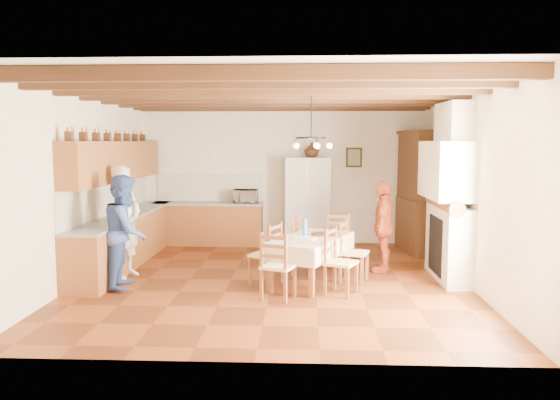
% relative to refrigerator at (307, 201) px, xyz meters
% --- Properties ---
extents(floor, '(6.00, 6.50, 0.02)m').
position_rel_refrigerator_xyz_m(floor, '(-0.55, -3.02, -0.94)').
color(floor, '#52240E').
rests_on(floor, ground).
extents(ceiling, '(6.00, 6.50, 0.02)m').
position_rel_refrigerator_xyz_m(ceiling, '(-0.55, -3.02, 2.08)').
color(ceiling, white).
rests_on(ceiling, ground).
extents(wall_back, '(6.00, 0.02, 3.00)m').
position_rel_refrigerator_xyz_m(wall_back, '(-0.55, 0.24, 0.57)').
color(wall_back, beige).
rests_on(wall_back, ground).
extents(wall_front, '(6.00, 0.02, 3.00)m').
position_rel_refrigerator_xyz_m(wall_front, '(-0.55, -6.28, 0.57)').
color(wall_front, beige).
rests_on(wall_front, ground).
extents(wall_left, '(0.02, 6.50, 3.00)m').
position_rel_refrigerator_xyz_m(wall_left, '(-3.56, -3.02, 0.57)').
color(wall_left, beige).
rests_on(wall_left, ground).
extents(wall_right, '(0.02, 6.50, 3.00)m').
position_rel_refrigerator_xyz_m(wall_right, '(2.46, -3.02, 0.57)').
color(wall_right, beige).
rests_on(wall_right, ground).
extents(ceiling_beams, '(6.00, 6.30, 0.16)m').
position_rel_refrigerator_xyz_m(ceiling_beams, '(-0.55, -3.02, 1.98)').
color(ceiling_beams, '#35220D').
rests_on(ceiling_beams, ground).
extents(lower_cabinets_left, '(0.60, 4.30, 0.86)m').
position_rel_refrigerator_xyz_m(lower_cabinets_left, '(-3.25, -1.97, -0.50)').
color(lower_cabinets_left, brown).
rests_on(lower_cabinets_left, ground).
extents(lower_cabinets_back, '(2.30, 0.60, 0.86)m').
position_rel_refrigerator_xyz_m(lower_cabinets_back, '(-2.10, -0.07, -0.50)').
color(lower_cabinets_back, brown).
rests_on(lower_cabinets_back, ground).
extents(countertop_left, '(0.62, 4.30, 0.04)m').
position_rel_refrigerator_xyz_m(countertop_left, '(-3.25, -1.97, -0.05)').
color(countertop_left, slate).
rests_on(countertop_left, lower_cabinets_left).
extents(countertop_back, '(2.34, 0.62, 0.04)m').
position_rel_refrigerator_xyz_m(countertop_back, '(-2.10, -0.07, -0.05)').
color(countertop_back, slate).
rests_on(countertop_back, lower_cabinets_back).
extents(backsplash_left, '(0.03, 4.30, 0.60)m').
position_rel_refrigerator_xyz_m(backsplash_left, '(-3.54, -1.97, 0.27)').
color(backsplash_left, beige).
rests_on(backsplash_left, ground).
extents(backsplash_back, '(2.30, 0.03, 0.60)m').
position_rel_refrigerator_xyz_m(backsplash_back, '(-2.10, 0.21, 0.27)').
color(backsplash_back, beige).
rests_on(backsplash_back, ground).
extents(upper_cabinets, '(0.35, 4.20, 0.70)m').
position_rel_refrigerator_xyz_m(upper_cabinets, '(-3.38, -1.97, 0.92)').
color(upper_cabinets, brown).
rests_on(upper_cabinets, ground).
extents(fireplace, '(0.56, 1.60, 2.80)m').
position_rel_refrigerator_xyz_m(fireplace, '(2.17, -2.82, 0.47)').
color(fireplace, beige).
rests_on(fireplace, ground).
extents(wall_picture, '(0.34, 0.03, 0.42)m').
position_rel_refrigerator_xyz_m(wall_picture, '(1.00, 0.21, 0.92)').
color(wall_picture, '#332414').
rests_on(wall_picture, ground).
extents(refrigerator, '(0.96, 0.80, 1.86)m').
position_rel_refrigerator_xyz_m(refrigerator, '(0.00, 0.00, 0.00)').
color(refrigerator, silver).
rests_on(refrigerator, floor).
extents(hutch, '(0.73, 1.39, 2.40)m').
position_rel_refrigerator_xyz_m(hutch, '(2.20, -0.70, 0.27)').
color(hutch, '#371C10').
rests_on(hutch, floor).
extents(dining_table, '(1.44, 1.84, 0.72)m').
position_rel_refrigerator_xyz_m(dining_table, '(0.04, -3.16, -0.29)').
color(dining_table, silver).
rests_on(dining_table, floor).
extents(chandelier, '(0.47, 0.47, 0.03)m').
position_rel_refrigerator_xyz_m(chandelier, '(0.04, -3.16, 1.32)').
color(chandelier, black).
rests_on(chandelier, ground).
extents(chair_left_near, '(0.54, 0.55, 0.96)m').
position_rel_refrigerator_xyz_m(chair_left_near, '(-0.65, -3.27, -0.45)').
color(chair_left_near, brown).
rests_on(chair_left_near, floor).
extents(chair_left_far, '(0.47, 0.49, 0.96)m').
position_rel_refrigerator_xyz_m(chair_left_far, '(-0.38, -2.54, -0.45)').
color(chair_left_far, brown).
rests_on(chair_left_far, floor).
extents(chair_right_near, '(0.54, 0.55, 0.96)m').
position_rel_refrigerator_xyz_m(chair_right_near, '(0.48, -3.78, -0.45)').
color(chair_right_near, brown).
rests_on(chair_right_near, floor).
extents(chair_right_far, '(0.51, 0.53, 0.96)m').
position_rel_refrigerator_xyz_m(chair_right_far, '(0.73, -3.06, -0.45)').
color(chair_right_far, brown).
rests_on(chair_right_far, floor).
extents(chair_end_near, '(0.53, 0.52, 0.96)m').
position_rel_refrigerator_xyz_m(chair_end_near, '(-0.42, -4.06, -0.45)').
color(chair_end_near, brown).
rests_on(chair_end_near, floor).
extents(chair_end_far, '(0.49, 0.47, 0.96)m').
position_rel_refrigerator_xyz_m(chair_end_far, '(0.51, -2.27, -0.45)').
color(chair_end_far, brown).
rests_on(chair_end_far, floor).
extents(person_man, '(0.59, 0.75, 1.83)m').
position_rel_refrigerator_xyz_m(person_man, '(-2.94, -2.93, -0.02)').
color(person_man, silver).
rests_on(person_man, floor).
extents(person_woman_blue, '(0.71, 0.88, 1.70)m').
position_rel_refrigerator_xyz_m(person_woman_blue, '(-2.74, -3.51, -0.08)').
color(person_woman_blue, '#3B589F').
rests_on(person_woman_blue, floor).
extents(person_woman_red, '(0.60, 0.97, 1.54)m').
position_rel_refrigerator_xyz_m(person_woman_red, '(1.28, -2.36, -0.16)').
color(person_woman_red, '#AA3C1D').
rests_on(person_woman_red, floor).
extents(microwave, '(0.51, 0.35, 0.28)m').
position_rel_refrigerator_xyz_m(microwave, '(-1.29, -0.07, 0.11)').
color(microwave, silver).
rests_on(microwave, countertop_back).
extents(fridge_vase, '(0.35, 0.35, 0.32)m').
position_rel_refrigerator_xyz_m(fridge_vase, '(0.09, 0.00, 1.09)').
color(fridge_vase, '#371C10').
rests_on(fridge_vase, refrigerator).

